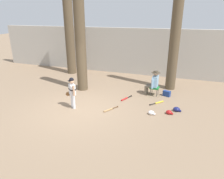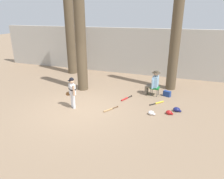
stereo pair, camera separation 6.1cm
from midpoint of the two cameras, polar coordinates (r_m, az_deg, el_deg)
The scene contains 15 objects.
ground_plane at distance 8.54m, azimuth -8.74°, elevation -5.38°, with size 60.00×60.00×0.00m, color #897056.
concrete_back_wall at distance 13.48m, azimuth 3.27°, elevation 10.70°, with size 18.00×0.36×2.86m, color #ADA89E.
tree_near_player at distance 10.21m, azimuth -8.44°, elevation 11.98°, with size 0.75×0.75×5.19m.
tree_behind_spectator at distance 10.57m, azimuth 17.42°, elevation 14.02°, with size 0.73×0.73×6.09m.
young_ballplayer at distance 8.45m, azimuth -10.85°, elevation -0.33°, with size 0.58×0.42×1.31m.
folding_stool at distance 9.92m, azimuth 12.00°, elevation 0.37°, with size 0.43×0.43×0.41m.
seated_spectator at distance 9.85m, azimuth 11.56°, elevation 1.97°, with size 0.67×0.54×1.20m.
handbag_beside_stool at distance 10.02m, azimuth 15.19°, elevation -1.13°, with size 0.34×0.18×0.26m, color navy.
tree_far_left at distance 13.47m, azimuth -11.33°, elevation 13.78°, with size 0.81×0.81×5.25m.
bat_yellow_trainer at distance 9.18m, azimuth 12.93°, elevation -3.59°, with size 0.54×0.62×0.07m.
bat_wood_tan at distance 8.33m, azimuth -0.56°, elevation -5.59°, with size 0.42×0.68×0.07m.
bat_red_barrel at distance 9.38m, azimuth 3.91°, elevation -2.57°, with size 0.34×0.73×0.07m.
batting_helmet_navy at distance 8.63m, azimuth 17.71°, elevation -5.31°, with size 0.32×0.25×0.18m.
batting_helmet_white at distance 8.13m, azimuth 11.04°, elevation -6.37°, with size 0.28×0.22×0.16m.
batting_helmet_red at distance 8.32m, azimuth 15.75°, elevation -6.16°, with size 0.28×0.22×0.16m.
Camera 2 is at (3.83, -6.71, 3.66)m, focal length 32.92 mm.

